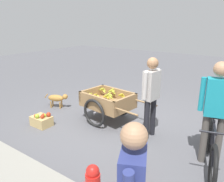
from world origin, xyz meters
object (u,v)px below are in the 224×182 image
at_px(vendor_person, 151,91).
at_px(cyclist_person, 216,105).
at_px(plastic_bucket, 132,165).
at_px(dog, 57,98).
at_px(bicycle, 211,148).
at_px(fruit_cart, 108,103).
at_px(apple_crate, 42,120).

distance_m(vendor_person, cyclist_person, 1.23).
bearing_deg(vendor_person, plastic_bucket, 104.85).
xyz_separation_m(cyclist_person, plastic_bucket, (0.89, 0.99, -0.88)).
bearing_deg(cyclist_person, plastic_bucket, 48.09).
bearing_deg(dog, bicycle, 174.64).
xyz_separation_m(fruit_cart, apple_crate, (1.02, 1.10, -0.31)).
height_order(fruit_cart, vendor_person, vendor_person).
relative_size(dog, apple_crate, 1.44).
relative_size(cyclist_person, plastic_bucket, 5.82).
bearing_deg(bicycle, plastic_bucket, 42.21).
bearing_deg(vendor_person, fruit_cart, -6.75).
xyz_separation_m(vendor_person, cyclist_person, (-1.21, 0.23, 0.06)).
xyz_separation_m(vendor_person, apple_crate, (2.17, 0.96, -0.84)).
relative_size(fruit_cart, dog, 2.73).
distance_m(cyclist_person, dog, 4.01).
distance_m(bicycle, plastic_bucket, 1.27).
height_order(fruit_cart, plastic_bucket, fruit_cart).
height_order(dog, plastic_bucket, dog).
distance_m(bicycle, apple_crate, 3.48).
bearing_deg(plastic_bucket, cyclist_person, -131.91).
xyz_separation_m(fruit_cart, vendor_person, (-1.15, 0.14, 0.53)).
bearing_deg(apple_crate, dog, -59.88).
relative_size(fruit_cart, plastic_bucket, 5.93).
bearing_deg(bicycle, fruit_cart, -12.00).
distance_m(fruit_cart, bicycle, 2.45).
bearing_deg(cyclist_person, fruit_cart, -8.77).
xyz_separation_m(cyclist_person, apple_crate, (3.38, 0.73, -0.89)).
height_order(vendor_person, apple_crate, vendor_person).
xyz_separation_m(plastic_bucket, apple_crate, (2.49, -0.26, -0.02)).
relative_size(vendor_person, cyclist_person, 0.95).
xyz_separation_m(dog, apple_crate, (-0.56, 0.96, -0.14)).
bearing_deg(plastic_bucket, bicycle, -137.79).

